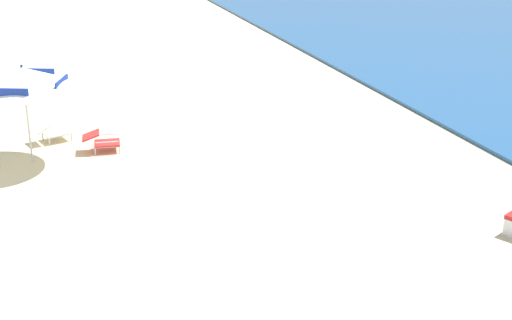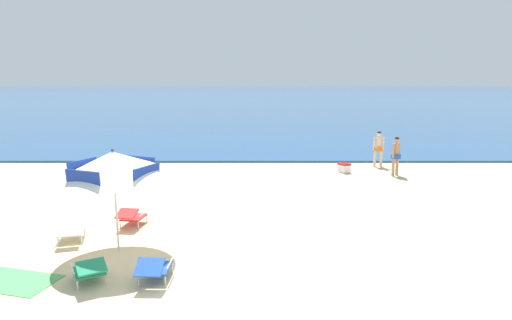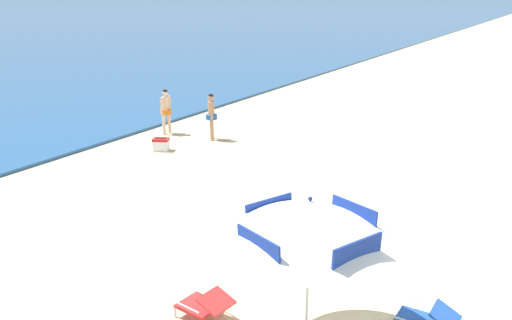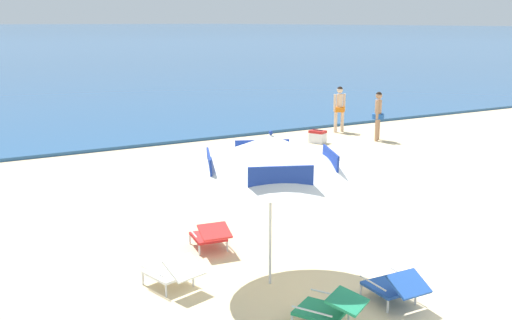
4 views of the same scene
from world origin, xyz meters
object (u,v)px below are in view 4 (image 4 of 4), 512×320
(lounge_chair_under_umbrella, at_px, (330,307))
(person_standing_beside, at_px, (339,106))
(beach_umbrella_striped_main, at_px, (271,154))
(cooler_box, at_px, (318,137))
(lounge_chair_beside_umbrella, at_px, (210,235))
(person_standing_near_shore, at_px, (378,112))
(lounge_chair_facing_sea, at_px, (174,271))
(lounge_chair_spare_folded, at_px, (395,286))

(lounge_chair_under_umbrella, xyz_separation_m, person_standing_beside, (8.52, 10.95, 0.65))
(beach_umbrella_striped_main, xyz_separation_m, cooler_box, (6.74, 8.25, -1.77))
(lounge_chair_beside_umbrella, distance_m, person_standing_near_shore, 10.71)
(lounge_chair_facing_sea, distance_m, lounge_chair_spare_folded, 3.13)
(lounge_chair_facing_sea, distance_m, cooler_box, 11.15)
(lounge_chair_facing_sea, bearing_deg, person_standing_beside, 42.25)
(beach_umbrella_striped_main, height_order, lounge_chair_facing_sea, beach_umbrella_striped_main)
(lounge_chair_beside_umbrella, bearing_deg, person_standing_near_shore, 34.07)
(lounge_chair_spare_folded, distance_m, cooler_box, 11.19)
(beach_umbrella_striped_main, distance_m, person_standing_beside, 12.75)
(beach_umbrella_striped_main, relative_size, lounge_chair_facing_sea, 3.16)
(person_standing_near_shore, height_order, cooler_box, person_standing_near_shore)
(cooler_box, bearing_deg, beach_umbrella_striped_main, -129.26)
(person_standing_beside, bearing_deg, beach_umbrella_striped_main, -131.98)
(person_standing_near_shore, bearing_deg, lounge_chair_spare_folded, -129.76)
(lounge_chair_spare_folded, bearing_deg, person_standing_beside, 55.89)
(person_standing_near_shore, xyz_separation_m, person_standing_beside, (-0.16, 1.83, 0.01))
(lounge_chair_under_umbrella, xyz_separation_m, lounge_chair_facing_sea, (-1.28, 2.04, -0.01))
(lounge_chair_spare_folded, bearing_deg, lounge_chair_beside_umbrella, 113.55)
(person_standing_beside, bearing_deg, lounge_chair_beside_umbrella, -138.04)
(lounge_chair_under_umbrella, distance_m, lounge_chair_beside_umbrella, 3.13)
(lounge_chair_under_umbrella, relative_size, lounge_chair_facing_sea, 1.00)
(cooler_box, bearing_deg, lounge_chair_beside_umbrella, -136.33)
(lounge_chair_under_umbrella, relative_size, lounge_chair_spare_folded, 1.11)
(lounge_chair_under_umbrella, relative_size, cooler_box, 1.67)
(person_standing_near_shore, bearing_deg, cooler_box, 161.66)
(beach_umbrella_striped_main, bearing_deg, person_standing_near_shore, 41.33)
(lounge_chair_spare_folded, relative_size, person_standing_beside, 0.56)
(lounge_chair_spare_folded, bearing_deg, cooler_box, 59.91)
(lounge_chair_facing_sea, relative_size, person_standing_beside, 0.62)
(lounge_chair_under_umbrella, relative_size, person_standing_near_shore, 0.63)
(lounge_chair_spare_folded, relative_size, person_standing_near_shore, 0.57)
(beach_umbrella_striped_main, height_order, lounge_chair_spare_folded, beach_umbrella_striped_main)
(lounge_chair_beside_umbrella, height_order, lounge_chair_facing_sea, lounge_chair_facing_sea)
(lounge_chair_under_umbrella, distance_m, lounge_chair_facing_sea, 2.41)
(lounge_chair_spare_folded, bearing_deg, person_standing_near_shore, 50.24)
(beach_umbrella_striped_main, height_order, person_standing_beside, beach_umbrella_striped_main)
(beach_umbrella_striped_main, distance_m, cooler_box, 10.80)
(lounge_chair_spare_folded, bearing_deg, lounge_chair_under_umbrella, -176.31)
(lounge_chair_spare_folded, height_order, person_standing_near_shore, person_standing_near_shore)
(lounge_chair_under_umbrella, relative_size, person_standing_beside, 0.62)
(cooler_box, bearing_deg, lounge_chair_under_umbrella, -124.75)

